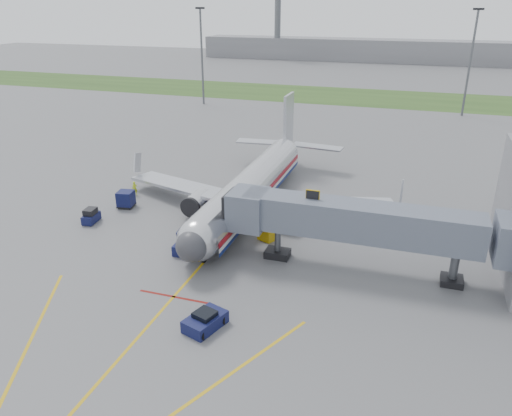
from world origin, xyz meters
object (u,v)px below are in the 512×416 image
(pushback_tug, at_px, (205,321))
(belt_loader, at_px, (188,243))
(airliner, at_px, (251,186))
(baggage_tug, at_px, (91,216))
(ramp_worker, at_px, (135,188))

(pushback_tug, xyz_separation_m, belt_loader, (-6.50, 10.92, 0.04))
(belt_loader, bearing_deg, airliner, 77.39)
(airliner, height_order, baggage_tug, airliner)
(airliner, distance_m, belt_loader, 11.66)
(pushback_tug, height_order, belt_loader, belt_loader)
(baggage_tug, relative_size, belt_loader, 0.48)
(baggage_tug, height_order, belt_loader, belt_loader)
(pushback_tug, distance_m, ramp_worker, 28.54)
(belt_loader, bearing_deg, baggage_tug, 169.86)
(baggage_tug, bearing_deg, ramp_worker, 88.61)
(pushback_tug, relative_size, belt_loader, 0.73)
(ramp_worker, bearing_deg, pushback_tug, -80.09)
(pushback_tug, bearing_deg, belt_loader, 120.76)
(belt_loader, bearing_deg, pushback_tug, -59.24)
(airliner, xyz_separation_m, baggage_tug, (-14.85, -8.99, -1.96))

